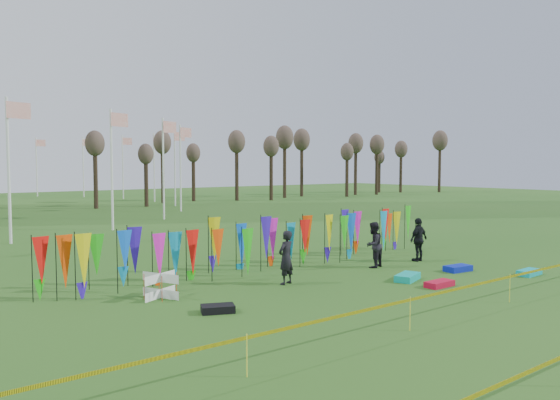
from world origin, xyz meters
TOP-DOWN VIEW (x-y plane):
  - ground at (0.00, 0.00)m, footprint 160.00×160.00m
  - banner_row at (0.28, 6.52)m, footprint 18.64×0.64m
  - caution_tape_near at (-0.22, -2.55)m, footprint 26.00×0.02m
  - tree_line at (32.00, 44.00)m, footprint 53.92×1.92m
  - box_kite at (-5.52, 4.61)m, footprint 0.75×0.75m
  - person_left at (-0.99, 3.79)m, footprint 0.83×0.70m
  - person_mid at (3.94, 4.11)m, footprint 1.06×0.80m
  - person_right at (6.68, 3.93)m, footprint 1.19×0.73m
  - kite_bag_turquoise at (3.03, 1.54)m, footprint 1.38×1.02m
  - kite_bag_blue at (6.06, 1.44)m, footprint 1.19×0.72m
  - kite_bag_red at (3.09, 0.15)m, footprint 1.14×0.53m
  - kite_bag_black at (-4.92, 2.02)m, footprint 1.11×0.90m
  - kite_bag_teal at (7.60, -0.74)m, footprint 1.16×0.61m

SIDE VIEW (x-z plane):
  - ground at x=0.00m, z-range 0.00..0.00m
  - kite_bag_red at x=3.09m, z-range 0.00..0.21m
  - kite_bag_teal at x=7.60m, z-range 0.00..0.22m
  - kite_bag_black at x=-4.92m, z-range 0.00..0.22m
  - kite_bag_blue at x=6.06m, z-range 0.00..0.24m
  - kite_bag_turquoise at x=3.03m, z-range 0.00..0.25m
  - box_kite at x=-5.52m, z-range 0.00..0.83m
  - caution_tape_near at x=-0.22m, z-range 0.33..1.23m
  - person_mid at x=3.94m, z-range 0.00..1.93m
  - person_right at x=6.68m, z-range 0.00..1.95m
  - person_left at x=-0.99m, z-range 0.00..1.96m
  - banner_row at x=0.28m, z-range 0.16..2.24m
  - tree_line at x=32.00m, z-range 2.25..10.09m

